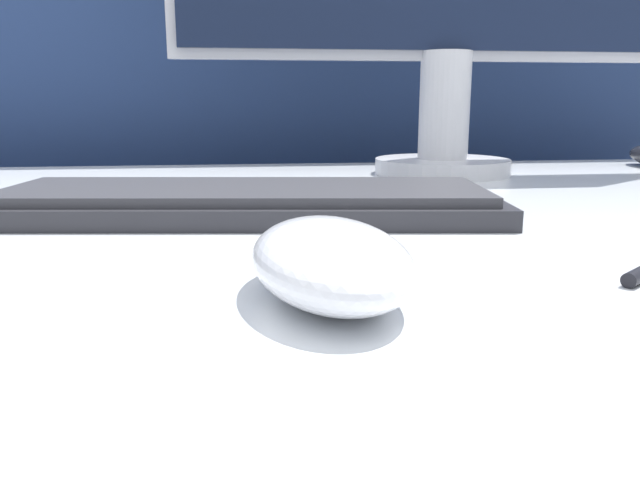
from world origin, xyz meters
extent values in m
cube|color=navy|center=(0.00, 0.62, 0.67)|extent=(5.00, 0.03, 1.34)
ellipsoid|color=white|center=(0.03, -0.17, 0.74)|extent=(0.09, 0.13, 0.04)
cube|color=#28282D|center=(-0.01, 0.06, 0.72)|extent=(0.43, 0.20, 0.02)
cube|color=#38383D|center=(-0.01, 0.06, 0.74)|extent=(0.40, 0.18, 0.01)
cylinder|color=silver|center=(0.25, 0.33, 0.73)|extent=(0.17, 0.17, 0.02)
cylinder|color=silver|center=(0.25, 0.33, 0.80)|extent=(0.06, 0.06, 0.13)
camera|label=1|loc=(-0.01, -0.45, 0.81)|focal=35.00mm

